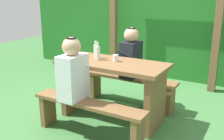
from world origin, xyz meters
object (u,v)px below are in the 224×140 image
Objects in this scene: person_black_coat at (131,55)px; bottle_left at (98,53)px; person_white_shirt at (73,71)px; picnic_table at (112,81)px; bench_far at (130,84)px; bottle_right at (96,51)px; bench_near at (88,112)px; drinking_glass at (116,58)px.

person_black_coat is 3.09× the size of bottle_left.
bottle_left is (-0.01, 0.54, 0.11)m from person_white_shirt.
picnic_table is 1.95× the size of person_white_shirt.
picnic_table is 1.00× the size of bench_far.
person_black_coat is (0.00, -0.00, 0.45)m from bench_far.
bottle_left is (-0.21, -0.54, 0.11)m from person_black_coat.
bottle_right is at bearing 98.24° from person_white_shirt.
bottle_right is (-0.09, 0.62, 0.11)m from person_white_shirt.
bottle_right reaches higher than picnic_table.
bottle_left reaches higher than bench_near.
person_white_shirt is at bearing -100.47° from bench_far.
bench_far is at bearing 90.00° from bench_near.
bottle_right is (-0.29, 0.07, 0.35)m from picnic_table.
drinking_glass is at bearing -87.15° from bench_far.
bench_far is 1.20m from person_white_shirt.
drinking_glass is (0.02, 0.05, 0.30)m from picnic_table.
person_white_shirt is at bearing 179.06° from bench_near.
bench_near is 0.81m from bottle_left.
bench_far is 6.04× the size of bottle_right.
picnic_table is 1.00× the size of bench_near.
drinking_glass is at bearing 11.34° from bottle_left.
drinking_glass is at bearing 62.02° from picnic_table.
bench_near is at bearing -0.94° from person_white_shirt.
picnic_table is 0.30m from drinking_glass.
person_black_coat is at bearing 89.90° from picnic_table.
drinking_glass is at bearing 69.03° from person_white_shirt.
drinking_glass is (0.02, -0.50, 0.51)m from bench_far.
bottle_right is at bearing 165.84° from picnic_table.
bottle_left is (-0.21, 0.55, 0.56)m from bench_near.
picnic_table is at bearing 90.00° from bench_near.
person_white_shirt is 3.11× the size of bottle_right.
person_white_shirt is at bearing -110.97° from drinking_glass.
drinking_glass is at bearing -87.25° from person_black_coat.
drinking_glass is 0.25m from bottle_left.
drinking_glass is (0.02, 0.59, 0.51)m from bench_near.
bottle_right is (-0.32, 0.03, 0.06)m from drinking_glass.
person_white_shirt reaches higher than drinking_glass.
bench_near is at bearing -64.88° from bottle_right.
picnic_table is 0.59m from person_black_coat.
bottle_right is at bearing 175.19° from drinking_glass.
person_white_shirt reaches higher than bottle_right.
person_black_coat is 3.11× the size of bottle_right.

